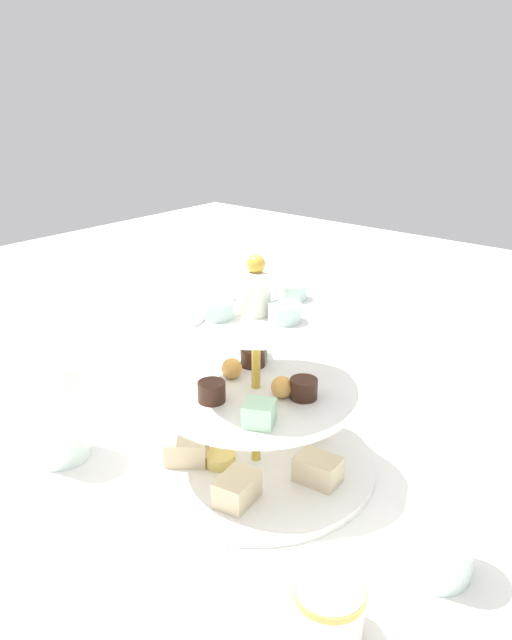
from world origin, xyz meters
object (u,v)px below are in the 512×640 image
(water_glass_short_left, at_px, (439,536))
(teacup_with_saucer, at_px, (329,614))
(water_glass_tall_right, at_px, (57,411))
(butter_knife_left, at_px, (242,362))
(tiered_serving_stand, at_px, (256,407))
(butter_knife_right, at_px, (70,636))

(water_glass_short_left, relative_size, teacup_with_saucer, 0.90)
(water_glass_tall_right, height_order, butter_knife_left, water_glass_tall_right)
(butter_knife_left, bearing_deg, tiered_serving_stand, 93.50)
(teacup_with_saucer, distance_m, butter_knife_right, 0.21)
(butter_knife_right, bearing_deg, water_glass_tall_right, 137.55)
(water_glass_tall_right, xyz_separation_m, water_glass_short_left, (-0.11, 0.43, -0.02))
(butter_knife_left, bearing_deg, water_glass_short_left, 111.64)
(water_glass_tall_right, bearing_deg, teacup_with_saucer, 88.11)
(tiered_serving_stand, height_order, water_glass_tall_right, tiered_serving_stand)
(teacup_with_saucer, bearing_deg, water_glass_tall_right, -91.89)
(water_glass_tall_right, distance_m, water_glass_short_left, 0.44)
(tiered_serving_stand, xyz_separation_m, water_glass_short_left, (0.02, 0.23, -0.04))
(tiered_serving_stand, xyz_separation_m, butter_knife_left, (-0.20, -0.20, -0.08))
(water_glass_tall_right, height_order, water_glass_short_left, water_glass_tall_right)
(water_glass_tall_right, xyz_separation_m, butter_knife_left, (-0.34, -0.01, -0.06))
(tiered_serving_stand, xyz_separation_m, butter_knife_right, (0.28, 0.04, -0.08))
(butter_knife_right, bearing_deg, tiered_serving_stand, 87.97)
(tiered_serving_stand, distance_m, butter_knife_right, 0.30)
(water_glass_short_left, bearing_deg, butter_knife_left, -117.49)
(butter_knife_right, bearing_deg, water_glass_short_left, 43.27)
(tiered_serving_stand, xyz_separation_m, water_glass_tall_right, (0.13, -0.19, -0.02))
(tiered_serving_stand, bearing_deg, butter_knife_left, -135.63)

